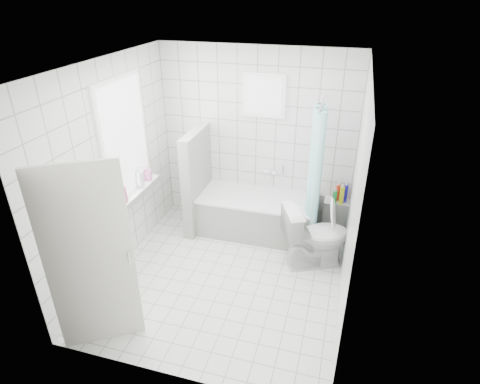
% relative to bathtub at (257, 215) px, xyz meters
% --- Properties ---
extents(ground, '(3.00, 3.00, 0.00)m').
position_rel_bathtub_xyz_m(ground, '(-0.13, -1.12, -0.29)').
color(ground, white).
rests_on(ground, ground).
extents(ceiling, '(3.00, 3.00, 0.00)m').
position_rel_bathtub_xyz_m(ceiling, '(-0.13, -1.12, 2.31)').
color(ceiling, white).
rests_on(ceiling, ground).
extents(wall_back, '(2.80, 0.02, 2.60)m').
position_rel_bathtub_xyz_m(wall_back, '(-0.13, 0.38, 1.01)').
color(wall_back, white).
rests_on(wall_back, ground).
extents(wall_front, '(2.80, 0.02, 2.60)m').
position_rel_bathtub_xyz_m(wall_front, '(-0.13, -2.62, 1.01)').
color(wall_front, white).
rests_on(wall_front, ground).
extents(wall_left, '(0.02, 3.00, 2.60)m').
position_rel_bathtub_xyz_m(wall_left, '(-1.53, -1.12, 1.01)').
color(wall_left, white).
rests_on(wall_left, ground).
extents(wall_right, '(0.02, 3.00, 2.60)m').
position_rel_bathtub_xyz_m(wall_right, '(1.27, -1.12, 1.01)').
color(wall_right, white).
rests_on(wall_right, ground).
extents(window_left, '(0.01, 0.90, 1.40)m').
position_rel_bathtub_xyz_m(window_left, '(-1.49, -0.82, 1.31)').
color(window_left, white).
rests_on(window_left, wall_left).
extents(window_back, '(0.50, 0.01, 0.50)m').
position_rel_bathtub_xyz_m(window_back, '(-0.03, 0.33, 1.66)').
color(window_back, white).
rests_on(window_back, wall_back).
extents(window_sill, '(0.18, 1.02, 0.08)m').
position_rel_bathtub_xyz_m(window_sill, '(-1.44, -0.82, 0.57)').
color(window_sill, white).
rests_on(window_sill, wall_left).
extents(door, '(0.70, 0.46, 2.00)m').
position_rel_bathtub_xyz_m(door, '(-1.04, -2.39, 0.71)').
color(door, silver).
rests_on(door, ground).
extents(bathtub, '(1.67, 0.77, 0.58)m').
position_rel_bathtub_xyz_m(bathtub, '(0.00, 0.00, 0.00)').
color(bathtub, white).
rests_on(bathtub, ground).
extents(partition_wall, '(0.15, 0.85, 1.50)m').
position_rel_bathtub_xyz_m(partition_wall, '(-0.90, -0.05, 0.46)').
color(partition_wall, white).
rests_on(partition_wall, ground).
extents(tiled_ledge, '(0.40, 0.24, 0.55)m').
position_rel_bathtub_xyz_m(tiled_ledge, '(1.12, 0.25, -0.02)').
color(tiled_ledge, white).
rests_on(tiled_ledge, ground).
extents(toilet, '(0.97, 0.79, 0.86)m').
position_rel_bathtub_xyz_m(toilet, '(0.90, -0.54, 0.14)').
color(toilet, white).
rests_on(toilet, ground).
extents(curtain_rod, '(0.02, 0.80, 0.02)m').
position_rel_bathtub_xyz_m(curtain_rod, '(0.78, -0.02, 1.71)').
color(curtain_rod, silver).
rests_on(curtain_rod, wall_back).
extents(shower_curtain, '(0.14, 0.48, 1.78)m').
position_rel_bathtub_xyz_m(shower_curtain, '(0.78, -0.16, 0.81)').
color(shower_curtain, '#47D0CE').
rests_on(shower_curtain, curtain_rod).
extents(tub_faucet, '(0.18, 0.06, 0.06)m').
position_rel_bathtub_xyz_m(tub_faucet, '(0.10, 0.33, 0.56)').
color(tub_faucet, silver).
rests_on(tub_faucet, wall_back).
extents(sill_bottles, '(0.16, 0.77, 0.30)m').
position_rel_bathtub_xyz_m(sill_bottles, '(-1.43, -0.83, 0.75)').
color(sill_bottles, silver).
rests_on(sill_bottles, window_sill).
extents(ledge_bottles, '(0.20, 0.18, 0.26)m').
position_rel_bathtub_xyz_m(ledge_bottles, '(1.13, 0.23, 0.38)').
color(ledge_bottles, '#F6F419').
rests_on(ledge_bottles, tiled_ledge).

